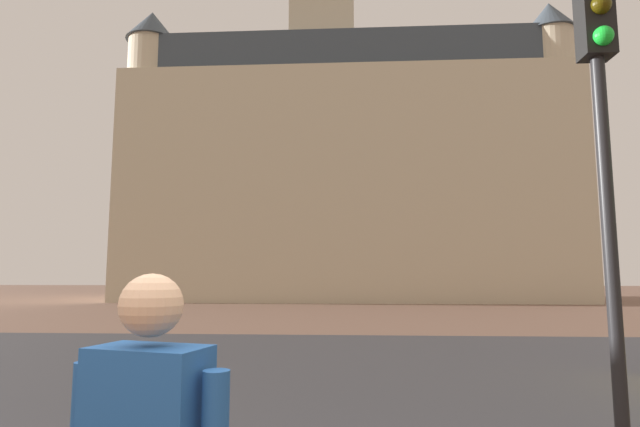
% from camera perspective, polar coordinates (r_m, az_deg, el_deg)
% --- Properties ---
extents(ground_plane, '(120.00, 120.00, 0.00)m').
position_cam_1_polar(ground_plane, '(11.78, -0.57, -15.26)').
color(ground_plane, brown).
extents(street_asphalt_strip, '(120.00, 8.98, 0.00)m').
position_cam_1_polar(street_asphalt_strip, '(10.07, -1.27, -16.70)').
color(street_asphalt_strip, '#38383D').
rests_on(street_asphalt_strip, ground_plane).
extents(landmark_building, '(28.52, 10.98, 35.81)m').
position_cam_1_polar(landmark_building, '(34.86, 2.79, 5.76)').
color(landmark_building, beige).
rests_on(landmark_building, ground_plane).
extents(traffic_light_pole, '(0.28, 0.34, 4.62)m').
position_cam_1_polar(traffic_light_pole, '(5.33, 29.41, 10.39)').
color(traffic_light_pole, black).
rests_on(traffic_light_pole, ground_plane).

